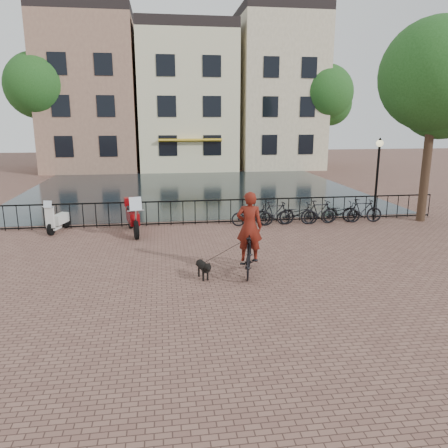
{
  "coord_description": "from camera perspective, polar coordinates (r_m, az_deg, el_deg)",
  "views": [
    {
      "loc": [
        -1.81,
        -9.69,
        4.32
      ],
      "look_at": [
        0.0,
        3.0,
        1.2
      ],
      "focal_mm": 35.0,
      "sensor_mm": 36.0,
      "label": 1
    }
  ],
  "objects": [
    {
      "name": "tree_far_left",
      "position": [
        37.9,
        -23.11,
        16.28
      ],
      "size": [
        5.04,
        5.04,
        9.27
      ],
      "color": "black",
      "rests_on": "ground"
    },
    {
      "name": "canal_water",
      "position": [
        27.39,
        -4.24,
        4.57
      ],
      "size": [
        20.0,
        20.0,
        0.0
      ],
      "primitive_type": "plane",
      "color": "black",
      "rests_on": "ground"
    },
    {
      "name": "parked_bike_1",
      "position": [
        18.1,
        6.67,
        1.4
      ],
      "size": [
        1.68,
        0.55,
        1.0
      ],
      "primitive_type": "imported",
      "rotation": [
        0.0,
        0.0,
        1.62
      ],
      "color": "black",
      "rests_on": "ground"
    },
    {
      "name": "ground",
      "position": [
        10.76,
        2.29,
        -10.0
      ],
      "size": [
        100.0,
        100.0,
        0.0
      ],
      "primitive_type": "plane",
      "color": "brown",
      "rests_on": "ground"
    },
    {
      "name": "scooter",
      "position": [
        18.11,
        -20.88,
        1.19
      ],
      "size": [
        0.83,
        1.53,
        1.37
      ],
      "rotation": [
        0.0,
        0.0,
        -0.29
      ],
      "color": "silver",
      "rests_on": "ground"
    },
    {
      "name": "motorcycle",
      "position": [
        16.95,
        -11.85,
        1.43
      ],
      "size": [
        0.95,
        2.32,
        1.62
      ],
      "rotation": [
        0.0,
        0.0,
        0.19
      ],
      "color": "maroon",
      "rests_on": "ground"
    },
    {
      "name": "cyclist",
      "position": [
        12.23,
        3.31,
        -1.85
      ],
      "size": [
        1.03,
        2.1,
        2.77
      ],
      "rotation": [
        0.0,
        0.0,
        2.91
      ],
      "color": "black",
      "rests_on": "ground"
    },
    {
      "name": "canal_house_mid",
      "position": [
        39.79,
        -4.98,
        15.91
      ],
      "size": [
        8.0,
        9.5,
        11.8
      ],
      "color": "beige",
      "rests_on": "ground"
    },
    {
      "name": "tree_near_right",
      "position": [
        20.31,
        25.96,
        17.04
      ],
      "size": [
        4.48,
        4.48,
        8.24
      ],
      "color": "black",
      "rests_on": "ground"
    },
    {
      "name": "canal_house_right",
      "position": [
        41.07,
        6.72,
        16.84
      ],
      "size": [
        7.0,
        9.0,
        13.3
      ],
      "color": "#B9AB89",
      "rests_on": "ground"
    },
    {
      "name": "parked_bike_3",
      "position": [
        18.66,
        12.32,
        1.55
      ],
      "size": [
        1.71,
        0.66,
        1.0
      ],
      "primitive_type": "imported",
      "rotation": [
        0.0,
        0.0,
        1.69
      ],
      "color": "black",
      "rests_on": "ground"
    },
    {
      "name": "lamp_post",
      "position": [
        19.59,
        19.47,
        7.22
      ],
      "size": [
        0.3,
        0.3,
        3.45
      ],
      "color": "black",
      "rests_on": "ground"
    },
    {
      "name": "parked_bike_4",
      "position": [
        19.02,
        15.0,
        1.47
      ],
      "size": [
        1.72,
        0.61,
        0.9
      ],
      "primitive_type": "imported",
      "rotation": [
        0.0,
        0.0,
        1.57
      ],
      "color": "black",
      "rests_on": "ground"
    },
    {
      "name": "parked_bike_0",
      "position": [
        17.89,
        3.72,
        1.16
      ],
      "size": [
        1.75,
        0.69,
        0.9
      ],
      "primitive_type": "imported",
      "rotation": [
        0.0,
        0.0,
        1.52
      ],
      "color": "black",
      "rests_on": "ground"
    },
    {
      "name": "canal_house_left",
      "position": [
        40.15,
        -16.94,
        16.09
      ],
      "size": [
        7.5,
        9.0,
        12.8
      ],
      "color": "#89604F",
      "rests_on": "ground"
    },
    {
      "name": "parked_bike_2",
      "position": [
        18.37,
        9.53,
        1.33
      ],
      "size": [
        1.76,
        0.74,
        0.9
      ],
      "primitive_type": "imported",
      "rotation": [
        0.0,
        0.0,
        1.49
      ],
      "color": "black",
      "rests_on": "ground"
    },
    {
      "name": "dog",
      "position": [
        12.09,
        -2.75,
        -5.85
      ],
      "size": [
        0.46,
        0.87,
        0.56
      ],
      "rotation": [
        0.0,
        0.0,
        0.24
      ],
      "color": "black",
      "rests_on": "ground"
    },
    {
      "name": "tree_far_right",
      "position": [
        39.26,
        13.02,
        16.31
      ],
      "size": [
        4.76,
        4.76,
        8.76
      ],
      "color": "black",
      "rests_on": "ground"
    },
    {
      "name": "parked_bike_5",
      "position": [
        19.4,
        17.59,
        1.68
      ],
      "size": [
        1.71,
        0.7,
        1.0
      ],
      "primitive_type": "imported",
      "rotation": [
        0.0,
        0.0,
        1.43
      ],
      "color": "black",
      "rests_on": "ground"
    },
    {
      "name": "railing",
      "position": [
        18.19,
        -2.23,
        1.56
      ],
      "size": [
        20.0,
        0.05,
        1.02
      ],
      "color": "black",
      "rests_on": "ground"
    }
  ]
}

